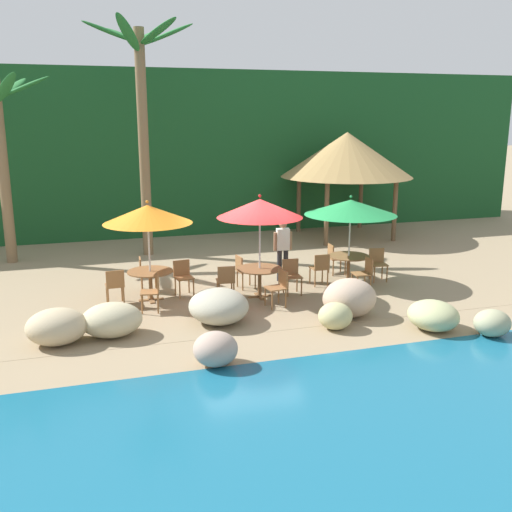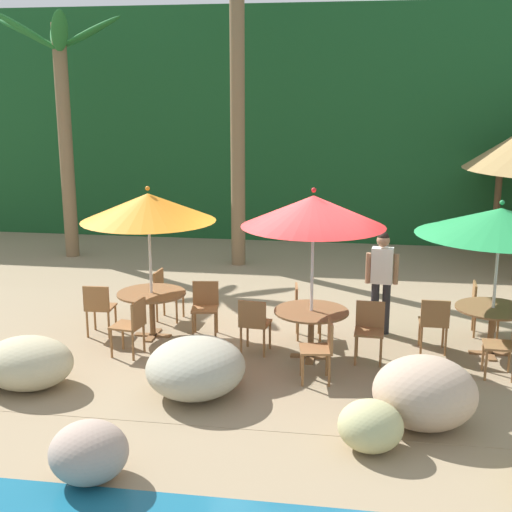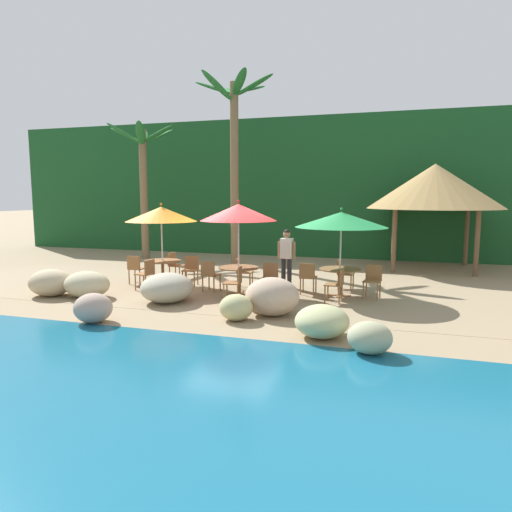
{
  "view_description": "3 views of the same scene",
  "coord_description": "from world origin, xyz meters",
  "px_view_note": "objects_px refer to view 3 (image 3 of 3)",
  "views": [
    {
      "loc": [
        -3.9,
        -13.42,
        4.38
      ],
      "look_at": [
        0.24,
        0.01,
        0.99
      ],
      "focal_mm": 40.96,
      "sensor_mm": 36.0,
      "label": 1
    },
    {
      "loc": [
        0.9,
        -9.77,
        3.86
      ],
      "look_at": [
        -0.69,
        0.54,
        1.34
      ],
      "focal_mm": 47.7,
      "sensor_mm": 36.0,
      "label": 2
    },
    {
      "loc": [
        4.41,
        -12.01,
        2.67
      ],
      "look_at": [
        0.67,
        -0.02,
        1.03
      ],
      "focal_mm": 32.63,
      "sensor_mm": 36.0,
      "label": 3
    }
  ],
  "objects_px": {
    "chair_green_right": "(337,283)",
    "palapa_hut": "(435,187)",
    "umbrella_orange": "(161,214)",
    "umbrella_green": "(341,220)",
    "chair_red_left": "(210,274)",
    "chair_green_inland": "(343,272)",
    "dining_table_orange": "(163,265)",
    "chair_orange_left": "(136,267)",
    "waiter_in_white": "(287,254)",
    "chair_orange_seaward": "(191,268)",
    "chair_orange_inland": "(175,264)",
    "palm_tree_second": "(234,142)",
    "umbrella_red": "(238,212)",
    "palm_tree_nearest": "(143,170)",
    "chair_red_seaward": "(269,277)",
    "chair_red_right": "(236,281)",
    "chair_green_left": "(308,276)",
    "chair_orange_right": "(147,272)",
    "chair_red_inland": "(242,270)",
    "dining_table_red": "(239,272)",
    "dining_table_green": "(340,273)",
    "chair_green_seaward": "(373,279)"
  },
  "relations": [
    {
      "from": "chair_orange_left",
      "to": "palm_tree_second",
      "type": "relative_size",
      "value": 0.12
    },
    {
      "from": "dining_table_red",
      "to": "chair_green_right",
      "type": "xyz_separation_m",
      "value": [
        2.71,
        -0.31,
        -0.1
      ]
    },
    {
      "from": "umbrella_red",
      "to": "umbrella_orange",
      "type": "bearing_deg",
      "value": 168.53
    },
    {
      "from": "chair_green_left",
      "to": "chair_green_right",
      "type": "bearing_deg",
      "value": -40.65
    },
    {
      "from": "chair_orange_inland",
      "to": "palm_tree_nearest",
      "type": "distance_m",
      "value": 6.4
    },
    {
      "from": "chair_red_left",
      "to": "chair_green_inland",
      "type": "distance_m",
      "value": 3.76
    },
    {
      "from": "chair_green_inland",
      "to": "palapa_hut",
      "type": "distance_m",
      "value": 6.05
    },
    {
      "from": "chair_orange_seaward",
      "to": "dining_table_red",
      "type": "relative_size",
      "value": 0.79
    },
    {
      "from": "chair_red_left",
      "to": "palapa_hut",
      "type": "distance_m",
      "value": 9.09
    },
    {
      "from": "dining_table_orange",
      "to": "chair_orange_left",
      "type": "xyz_separation_m",
      "value": [
        -0.85,
        -0.13,
        -0.1
      ]
    },
    {
      "from": "chair_orange_inland",
      "to": "dining_table_green",
      "type": "bearing_deg",
      "value": -8.96
    },
    {
      "from": "umbrella_orange",
      "to": "chair_green_left",
      "type": "xyz_separation_m",
      "value": [
        4.41,
        -0.07,
        -1.61
      ]
    },
    {
      "from": "chair_orange_seaward",
      "to": "palapa_hut",
      "type": "bearing_deg",
      "value": 38.11
    },
    {
      "from": "waiter_in_white",
      "to": "palapa_hut",
      "type": "bearing_deg",
      "value": 49.94
    },
    {
      "from": "umbrella_red",
      "to": "palm_tree_nearest",
      "type": "height_order",
      "value": "palm_tree_nearest"
    },
    {
      "from": "dining_table_orange",
      "to": "chair_red_inland",
      "type": "height_order",
      "value": "chair_red_inland"
    },
    {
      "from": "dining_table_orange",
      "to": "chair_orange_inland",
      "type": "distance_m",
      "value": 0.86
    },
    {
      "from": "palapa_hut",
      "to": "chair_orange_inland",
      "type": "bearing_deg",
      "value": -148.32
    },
    {
      "from": "chair_orange_right",
      "to": "chair_red_right",
      "type": "height_order",
      "value": "same"
    },
    {
      "from": "chair_green_right",
      "to": "palapa_hut",
      "type": "relative_size",
      "value": 0.18
    },
    {
      "from": "chair_green_inland",
      "to": "palm_tree_nearest",
      "type": "height_order",
      "value": "palm_tree_nearest"
    },
    {
      "from": "palm_tree_second",
      "to": "waiter_in_white",
      "type": "distance_m",
      "value": 6.4
    },
    {
      "from": "palm_tree_second",
      "to": "waiter_in_white",
      "type": "height_order",
      "value": "palm_tree_second"
    },
    {
      "from": "umbrella_red",
      "to": "palm_tree_second",
      "type": "relative_size",
      "value": 0.36
    },
    {
      "from": "chair_orange_right",
      "to": "chair_red_right",
      "type": "xyz_separation_m",
      "value": [
        2.85,
        -0.5,
        0.0
      ]
    },
    {
      "from": "dining_table_red",
      "to": "umbrella_red",
      "type": "bearing_deg",
      "value": 0.0
    },
    {
      "from": "umbrella_green",
      "to": "chair_green_left",
      "type": "height_order",
      "value": "umbrella_green"
    },
    {
      "from": "dining_table_orange",
      "to": "palm_tree_second",
      "type": "distance_m",
      "value": 6.39
    },
    {
      "from": "umbrella_orange",
      "to": "chair_orange_left",
      "type": "bearing_deg",
      "value": -171.45
    },
    {
      "from": "chair_orange_inland",
      "to": "umbrella_green",
      "type": "distance_m",
      "value": 5.58
    },
    {
      "from": "chair_orange_seaward",
      "to": "chair_orange_inland",
      "type": "height_order",
      "value": "same"
    },
    {
      "from": "umbrella_orange",
      "to": "chair_orange_inland",
      "type": "bearing_deg",
      "value": 92.39
    },
    {
      "from": "umbrella_orange",
      "to": "umbrella_green",
      "type": "bearing_deg",
      "value": 0.21
    },
    {
      "from": "chair_orange_seaward",
      "to": "palm_tree_nearest",
      "type": "height_order",
      "value": "palm_tree_nearest"
    },
    {
      "from": "chair_red_right",
      "to": "chair_green_right",
      "type": "distance_m",
      "value": 2.55
    },
    {
      "from": "palapa_hut",
      "to": "chair_red_seaward",
      "type": "bearing_deg",
      "value": -125.42
    },
    {
      "from": "umbrella_green",
      "to": "chair_red_left",
      "type": "bearing_deg",
      "value": -171.27
    },
    {
      "from": "chair_green_seaward",
      "to": "chair_orange_left",
      "type": "bearing_deg",
      "value": -179.06
    },
    {
      "from": "chair_orange_inland",
      "to": "umbrella_green",
      "type": "xyz_separation_m",
      "value": [
        5.3,
        -0.83,
        1.53
      ]
    },
    {
      "from": "waiter_in_white",
      "to": "umbrella_green",
      "type": "bearing_deg",
      "value": -22.72
    },
    {
      "from": "dining_table_red",
      "to": "umbrella_green",
      "type": "height_order",
      "value": "umbrella_green"
    },
    {
      "from": "chair_red_inland",
      "to": "chair_red_right",
      "type": "relative_size",
      "value": 1.0
    },
    {
      "from": "dining_table_orange",
      "to": "chair_orange_inland",
      "type": "xyz_separation_m",
      "value": [
        -0.04,
        0.85,
        -0.1
      ]
    },
    {
      "from": "dining_table_green",
      "to": "palm_tree_nearest",
      "type": "relative_size",
      "value": 0.2
    },
    {
      "from": "chair_red_seaward",
      "to": "umbrella_green",
      "type": "height_order",
      "value": "umbrella_green"
    },
    {
      "from": "chair_green_inland",
      "to": "palm_tree_second",
      "type": "relative_size",
      "value": 0.12
    },
    {
      "from": "chair_red_inland",
      "to": "chair_green_left",
      "type": "xyz_separation_m",
      "value": [
        2.0,
        -0.37,
        0.0
      ]
    },
    {
      "from": "palm_tree_nearest",
      "to": "umbrella_orange",
      "type": "bearing_deg",
      "value": -54.8
    },
    {
      "from": "chair_red_left",
      "to": "palm_tree_nearest",
      "type": "xyz_separation_m",
      "value": [
        -5.33,
        5.61,
        3.21
      ]
    },
    {
      "from": "chair_red_left",
      "to": "chair_green_inland",
      "type": "height_order",
      "value": "same"
    }
  ]
}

